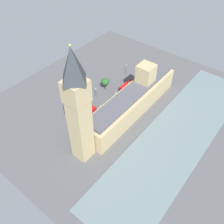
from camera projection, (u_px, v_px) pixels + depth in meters
ground_plane at (128, 109)px, 138.21m from camera, size 136.34×136.34×0.00m
river_thames at (178, 135)px, 124.35m from camera, size 30.01×122.71×0.25m
parliament_building at (133, 100)px, 133.06m from camera, size 13.67×66.34×23.59m
clock_tower at (78, 108)px, 95.89m from camera, size 8.58×8.58×56.95m
car_yellow_cab_by_river_gate at (139, 79)px, 157.09m from camera, size 1.88×4.41×1.74m
double_decker_bus_trailing at (127, 86)px, 148.84m from camera, size 3.03×10.60×4.75m
car_silver_leading at (103, 110)px, 136.62m from camera, size 1.90×4.44×1.74m
double_decker_bus_midblock at (88, 114)px, 131.61m from camera, size 3.05×10.61×4.75m
pedestrian_corner at (89, 129)px, 126.57m from camera, size 0.53×0.63×1.68m
plane_tree_near_tower at (80, 98)px, 134.46m from camera, size 4.42×4.42×8.87m
plane_tree_kerbside at (105, 82)px, 146.78m from camera, size 4.79×4.79×7.93m
street_lamp_far_end at (96, 91)px, 142.99m from camera, size 0.56×0.56×6.17m
street_lamp_under_trees at (126, 67)px, 159.97m from camera, size 0.56×0.56×6.53m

